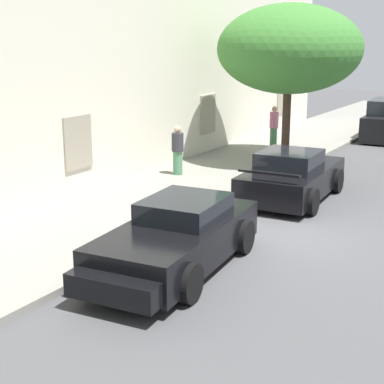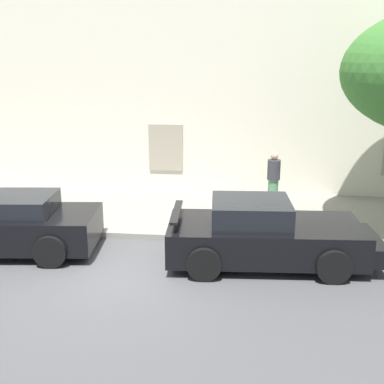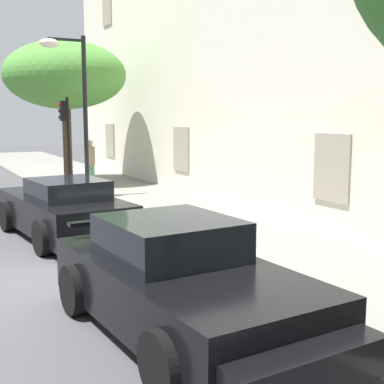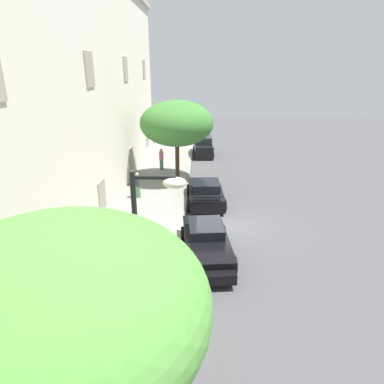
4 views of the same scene
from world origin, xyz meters
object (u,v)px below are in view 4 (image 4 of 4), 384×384
object	(u,v)px
hatchback_parked	(203,147)
street_lamp	(153,227)
traffic_light	(143,298)
tree_near_kerb	(177,123)
tree_midblock	(58,307)
pedestrian_bystander	(161,159)
pedestrian_admiring	(102,356)
sportscar_red_lead	(207,245)
sportscar_yellow_flank	(205,192)
pedestrian_strolling	(138,185)

from	to	relation	value
hatchback_parked	street_lamp	distance (m)	22.41
hatchback_parked	traffic_light	world-z (taller)	traffic_light
tree_near_kerb	tree_midblock	size ratio (longest dim) A/B	1.01
tree_midblock	street_lamp	world-z (taller)	tree_midblock
tree_near_kerb	tree_midblock	distance (m)	18.67
tree_midblock	pedestrian_bystander	world-z (taller)	tree_midblock
traffic_light	pedestrian_admiring	bearing A→B (deg)	118.77
sportscar_red_lead	sportscar_yellow_flank	distance (m)	6.29
hatchback_parked	traffic_light	distance (m)	23.46
sportscar_yellow_flank	street_lamp	xyz separation A→B (m)	(-10.77, 1.52, 3.04)
pedestrian_admiring	pedestrian_bystander	bearing A→B (deg)	2.18
pedestrian_bystander	pedestrian_admiring	bearing A→B (deg)	-177.82
hatchback_parked	tree_near_kerb	world-z (taller)	tree_near_kerb
sportscar_red_lead	sportscar_yellow_flank	bearing A→B (deg)	0.06
sportscar_yellow_flank	hatchback_parked	xyz separation A→B (m)	(11.40, 0.07, 0.18)
sportscar_red_lead	pedestrian_admiring	world-z (taller)	pedestrian_admiring
sportscar_red_lead	traffic_light	bearing A→B (deg)	163.85
sportscar_red_lead	traffic_light	distance (m)	6.14
sportscar_red_lead	traffic_light	world-z (taller)	traffic_light
sportscar_yellow_flank	tree_midblock	world-z (taller)	tree_midblock
hatchback_parked	tree_near_kerb	xyz separation A→B (m)	(-7.34, 1.86, 3.25)
sportscar_red_lead	pedestrian_strolling	distance (m)	7.73
tree_midblock	traffic_light	distance (m)	3.33
sportscar_red_lead	tree_midblock	xyz separation A→B (m)	(-8.30, 2.37, 3.62)
hatchback_parked	tree_midblock	size ratio (longest dim) A/B	0.74
sportscar_yellow_flank	pedestrian_bystander	size ratio (longest dim) A/B	2.77
sportscar_yellow_flank	traffic_light	distance (m)	12.19
pedestrian_admiring	street_lamp	bearing A→B (deg)	-32.52
traffic_light	pedestrian_strolling	bearing A→B (deg)	11.37
sportscar_yellow_flank	traffic_light	xyz separation A→B (m)	(-11.96, 1.63, 1.70)
tree_near_kerb	pedestrian_bystander	world-z (taller)	tree_near_kerb
traffic_light	hatchback_parked	bearing A→B (deg)	-3.82
traffic_light	pedestrian_bystander	xyz separation A→B (m)	(18.21, 1.70, -1.33)
sportscar_yellow_flank	pedestrian_admiring	size ratio (longest dim) A/B	2.67
sportscar_red_lead	pedestrian_strolling	xyz separation A→B (m)	(6.55, 4.10, 0.32)
sportscar_red_lead	tree_near_kerb	world-z (taller)	tree_near_kerb
street_lamp	pedestrian_admiring	world-z (taller)	street_lamp
street_lamp	pedestrian_strolling	bearing A→B (deg)	13.11
traffic_light	tree_near_kerb	bearing A→B (deg)	1.08
tree_near_kerb	traffic_light	bearing A→B (deg)	-178.92
tree_midblock	pedestrian_strolling	size ratio (longest dim) A/B	3.40
traffic_light	street_lamp	bearing A→B (deg)	-5.52
traffic_light	pedestrian_bystander	bearing A→B (deg)	5.33
sportscar_yellow_flank	traffic_light	world-z (taller)	traffic_light
sportscar_yellow_flank	traffic_light	size ratio (longest dim) A/B	1.46
tree_near_kerb	pedestrian_strolling	bearing A→B (deg)	150.51
sportscar_red_lead	pedestrian_admiring	bearing A→B (deg)	157.06
tree_near_kerb	pedestrian_bystander	bearing A→B (deg)	32.61
hatchback_parked	traffic_light	bearing A→B (deg)	176.18
sportscar_red_lead	pedestrian_admiring	size ratio (longest dim) A/B	2.77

